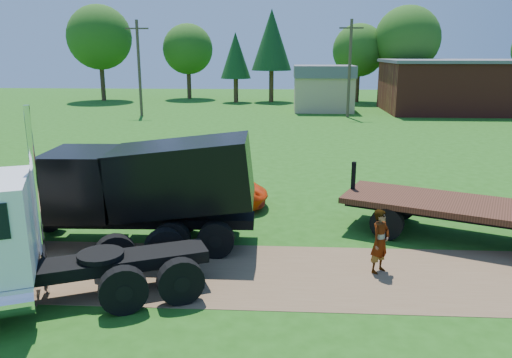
# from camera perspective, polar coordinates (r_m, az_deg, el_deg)

# --- Properties ---
(ground) EXTENTS (140.00, 140.00, 0.00)m
(ground) POSITION_cam_1_polar(r_m,az_deg,el_deg) (14.54, 3.01, -10.85)
(ground) COLOR #1E5211
(ground) RESTS_ON ground
(dirt_track) EXTENTS (120.00, 4.20, 0.01)m
(dirt_track) POSITION_cam_1_polar(r_m,az_deg,el_deg) (14.54, 3.01, -10.83)
(dirt_track) COLOR brown
(dirt_track) RESTS_ON ground
(black_dump_truck) EXTENTS (8.38, 2.81, 3.61)m
(black_dump_truck) POSITION_cam_1_polar(r_m,az_deg,el_deg) (16.54, -13.48, -0.75)
(black_dump_truck) COLOR black
(black_dump_truck) RESTS_ON ground
(orange_pickup) EXTENTS (5.67, 3.08, 1.51)m
(orange_pickup) POSITION_cam_1_polar(r_m,az_deg,el_deg) (20.25, -6.33, -1.25)
(orange_pickup) COLOR #F0410B
(orange_pickup) RESTS_ON ground
(flatbed_trailer) EXTENTS (9.27, 6.08, 2.29)m
(flatbed_trailer) POSITION_cam_1_polar(r_m,az_deg,el_deg) (18.13, 24.31, -3.62)
(flatbed_trailer) COLOR #371D11
(flatbed_trailer) RESTS_ON ground
(spectator_a) EXTENTS (0.80, 0.81, 1.88)m
(spectator_a) POSITION_cam_1_polar(r_m,az_deg,el_deg) (14.75, 14.01, -6.92)
(spectator_a) COLOR #999999
(spectator_a) RESTS_ON ground
(spectator_b) EXTENTS (0.81, 0.64, 1.64)m
(spectator_b) POSITION_cam_1_polar(r_m,az_deg,el_deg) (19.78, -12.43, -1.70)
(spectator_b) COLOR #999999
(spectator_b) RESTS_ON ground
(brick_building) EXTENTS (15.40, 10.40, 5.30)m
(brick_building) POSITION_cam_1_polar(r_m,az_deg,el_deg) (56.22, 22.31, 9.82)
(brick_building) COLOR maroon
(brick_building) RESTS_ON ground
(tan_shed) EXTENTS (6.20, 5.40, 4.70)m
(tan_shed) POSITION_cam_1_polar(r_m,az_deg,el_deg) (53.43, 7.71, 10.31)
(tan_shed) COLOR tan
(tan_shed) RESTS_ON ground
(utility_poles) EXTENTS (42.20, 0.28, 9.00)m
(utility_poles) POSITION_cam_1_polar(r_m,az_deg,el_deg) (48.54, 10.65, 12.49)
(utility_poles) COLOR #463A27
(utility_poles) RESTS_ON ground
(tree_row) EXTENTS (58.88, 13.68, 11.71)m
(tree_row) POSITION_cam_1_polar(r_m,az_deg,el_deg) (62.36, 3.82, 15.19)
(tree_row) COLOR #342215
(tree_row) RESTS_ON ground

